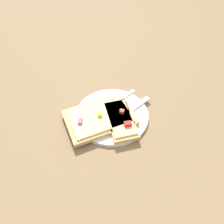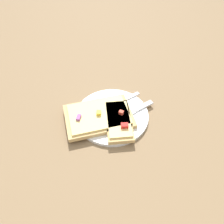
# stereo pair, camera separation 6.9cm
# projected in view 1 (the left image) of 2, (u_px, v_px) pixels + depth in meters

# --- Properties ---
(ground_plane) EXTENTS (4.00, 4.00, 0.00)m
(ground_plane) POSITION_uv_depth(u_px,v_px,m) (112.00, 117.00, 0.70)
(ground_plane) COLOR #7F6647
(plate) EXTENTS (0.23, 0.23, 0.01)m
(plate) POSITION_uv_depth(u_px,v_px,m) (112.00, 115.00, 0.70)
(plate) COLOR white
(plate) RESTS_ON ground
(fork) EXTENTS (0.15, 0.16, 0.01)m
(fork) POSITION_uv_depth(u_px,v_px,m) (109.00, 106.00, 0.72)
(fork) COLOR silver
(fork) RESTS_ON plate
(knife) EXTENTS (0.14, 0.16, 0.01)m
(knife) POSITION_uv_depth(u_px,v_px,m) (131.00, 110.00, 0.70)
(knife) COLOR silver
(knife) RESTS_ON plate
(pizza_slice_main) EXTENTS (0.25, 0.22, 0.03)m
(pizza_slice_main) POSITION_uv_depth(u_px,v_px,m) (99.00, 117.00, 0.67)
(pizza_slice_main) COLOR tan
(pizza_slice_main) RESTS_ON plate
(pizza_slice_corner) EXTENTS (0.13, 0.18, 0.03)m
(pizza_slice_corner) POSITION_uv_depth(u_px,v_px,m) (120.00, 119.00, 0.67)
(pizza_slice_corner) COLOR tan
(pizza_slice_corner) RESTS_ON plate
(crumb_scatter) EXTENTS (0.03, 0.06, 0.01)m
(crumb_scatter) POSITION_uv_depth(u_px,v_px,m) (91.00, 120.00, 0.67)
(crumb_scatter) COLOR tan
(crumb_scatter) RESTS_ON plate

